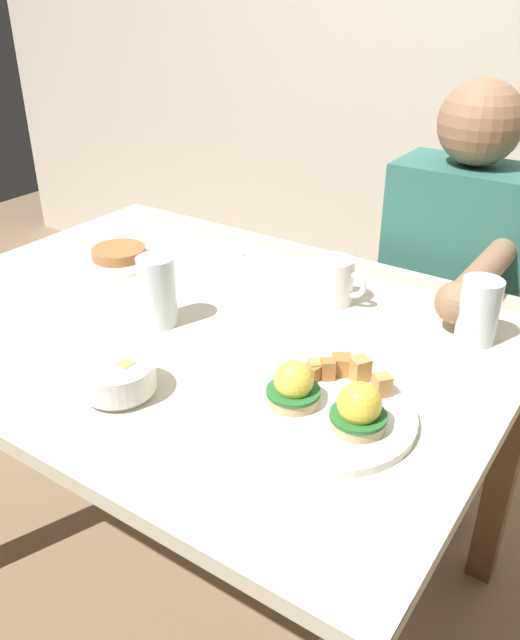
# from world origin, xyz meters

# --- Properties ---
(ground_plane) EXTENTS (6.00, 6.00, 0.00)m
(ground_plane) POSITION_xyz_m (0.00, 0.00, 0.00)
(ground_plane) COLOR #7F664C
(dining_table) EXTENTS (1.20, 0.90, 0.74)m
(dining_table) POSITION_xyz_m (0.00, 0.00, 0.63)
(dining_table) COLOR beige
(dining_table) RESTS_ON ground_plane
(eggs_benedict_plate) EXTENTS (0.27, 0.27, 0.09)m
(eggs_benedict_plate) POSITION_xyz_m (0.37, -0.14, 0.76)
(eggs_benedict_plate) COLOR white
(eggs_benedict_plate) RESTS_ON dining_table
(fruit_bowl) EXTENTS (0.12, 0.12, 0.06)m
(fruit_bowl) POSITION_xyz_m (0.06, -0.27, 0.77)
(fruit_bowl) COLOR white
(fruit_bowl) RESTS_ON dining_table
(coffee_mug) EXTENTS (0.11, 0.08, 0.09)m
(coffee_mug) POSITION_xyz_m (0.19, 0.21, 0.79)
(coffee_mug) COLOR white
(coffee_mug) RESTS_ON dining_table
(fork) EXTENTS (0.14, 0.10, 0.00)m
(fork) POSITION_xyz_m (-0.17, 0.28, 0.74)
(fork) COLOR silver
(fork) RESTS_ON dining_table
(water_glass_near) EXTENTS (0.07, 0.07, 0.14)m
(water_glass_near) POSITION_xyz_m (-0.05, -0.06, 0.80)
(water_glass_near) COLOR silver
(water_glass_near) RESTS_ON dining_table
(water_glass_far) EXTENTS (0.07, 0.07, 0.12)m
(water_glass_far) POSITION_xyz_m (0.48, 0.22, 0.79)
(water_glass_far) COLOR silver
(water_glass_far) RESTS_ON dining_table
(side_plate) EXTENTS (0.20, 0.20, 0.04)m
(side_plate) POSITION_xyz_m (-0.33, 0.11, 0.75)
(side_plate) COLOR white
(side_plate) RESTS_ON dining_table
(diner_person) EXTENTS (0.34, 0.54, 1.14)m
(diner_person) POSITION_xyz_m (0.31, 0.60, 0.65)
(diner_person) COLOR #33333D
(diner_person) RESTS_ON ground_plane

